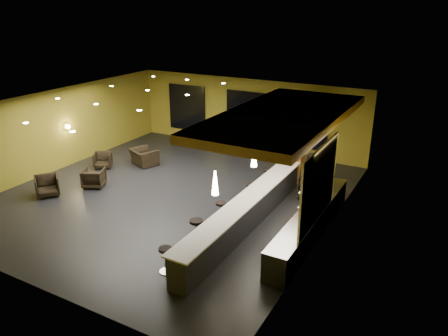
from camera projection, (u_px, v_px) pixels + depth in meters
The scene contains 34 objects.
floor at pixel (172, 196), 16.84m from camera, with size 12.00×13.00×0.10m, color black.
ceiling at pixel (168, 104), 15.55m from camera, with size 12.00×13.00×0.10m, color black.
wall_back at pixel (248, 114), 21.56m from camera, with size 12.00×0.10×3.50m, color olive.
wall_front at pixel (17, 226), 10.84m from camera, with size 12.00×0.10×3.50m, color olive.
wall_left at pixel (56, 130), 18.92m from camera, with size 0.10×13.00×3.50m, color olive.
wall_right at pixel (331, 182), 13.47m from camera, with size 0.10×13.00×3.50m, color olive.
wood_soffit at pixel (283, 116), 14.64m from camera, with size 3.60×8.00×0.28m, color #A67830.
window_left at pixel (187, 108), 23.06m from camera, with size 2.20×0.06×2.40m, color black.
window_center at pixel (247, 116), 21.48m from camera, with size 2.20×0.06×2.40m, color black.
window_right at pixel (305, 123), 20.13m from camera, with size 2.20×0.06×2.40m, color black.
tile_backsplash at pixel (319, 185), 12.61m from camera, with size 0.06×3.20×2.40m, color white.
bar_counter at pixel (246, 214), 14.18m from camera, with size 0.60×8.00×1.00m, color black.
bar_top at pixel (246, 200), 14.00m from camera, with size 0.78×8.10×0.05m, color silver.
prep_counter at pixel (310, 224), 13.72m from camera, with size 0.70×6.00×0.86m, color black.
prep_top at pixel (311, 211), 13.55m from camera, with size 0.72×6.00×0.03m, color silver.
wall_shelf_lower at pixel (311, 199), 12.65m from camera, with size 0.30×1.50×0.03m, color silver.
wall_shelf_upper at pixel (312, 185), 12.49m from camera, with size 0.30×1.50×0.03m, color silver.
column at pixel (297, 140), 17.50m from camera, with size 0.60×0.60×3.50m, color #925620.
wall_sconce at pixel (68, 127), 19.24m from camera, with size 0.22×0.22×0.22m, color #FFE5B2.
pendant_0 at pixel (215, 183), 11.89m from camera, with size 0.20×0.20×0.70m, color white.
pendant_1 at pixel (254, 156), 13.93m from camera, with size 0.20×0.20×0.70m, color white.
pendant_2 at pixel (283, 136), 15.98m from camera, with size 0.20×0.20×0.70m, color white.
staff_a at pixel (306, 182), 15.70m from camera, with size 0.65×0.42×1.77m, color black.
staff_b at pixel (311, 178), 15.89m from camera, with size 0.92×0.71×1.89m, color black.
staff_c at pixel (320, 176), 16.10m from camera, with size 0.92×0.60×1.87m, color black.
armchair_a at pixel (47, 186), 16.63m from camera, with size 0.84×0.86×0.78m, color black.
armchair_b at pixel (94, 178), 17.42m from camera, with size 0.80×0.82×0.75m, color black.
armchair_c at pixel (103, 160), 19.44m from camera, with size 0.74×0.76×0.69m, color black.
armchair_d at pixel (144, 157), 19.77m from camera, with size 1.15×1.00×0.75m, color black.
bar_stool_0 at pixel (166, 257), 11.85m from camera, with size 0.38×0.38×0.76m.
bar_stool_1 at pixel (196, 229), 13.18m from camera, with size 0.43×0.43×0.84m.
bar_stool_2 at pixel (221, 210), 14.58m from camera, with size 0.37×0.37×0.73m.
bar_stool_3 at pixel (251, 191), 15.94m from camera, with size 0.39×0.39×0.77m.
bar_stool_4 at pixel (267, 175), 17.39m from camera, with size 0.38×0.38×0.76m.
Camera 1 is at (9.15, -12.48, 6.98)m, focal length 35.00 mm.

